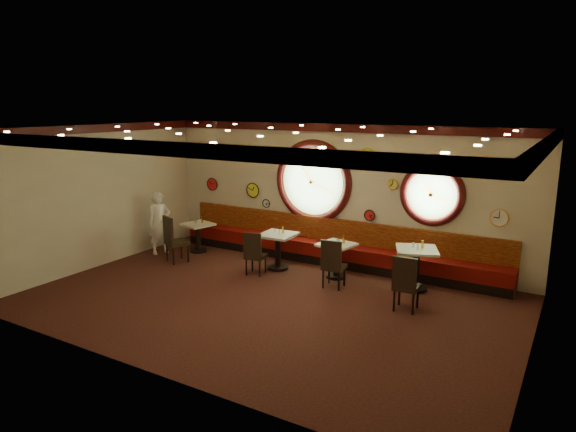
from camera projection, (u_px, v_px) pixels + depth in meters
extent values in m
cube|color=black|center=(267.00, 302.00, 9.65)|extent=(9.00, 6.00, 0.00)
cube|color=gold|center=(265.00, 130.00, 8.96)|extent=(9.00, 6.00, 0.02)
cube|color=beige|center=(336.00, 194.00, 11.83)|extent=(9.00, 0.02, 3.20)
cube|color=beige|center=(143.00, 262.00, 6.78)|extent=(9.00, 0.02, 3.20)
cube|color=beige|center=(98.00, 196.00, 11.53)|extent=(0.02, 6.00, 3.20)
cube|color=beige|center=(539.00, 255.00, 7.08)|extent=(0.02, 6.00, 3.20)
cube|color=#370A0A|center=(337.00, 128.00, 11.47)|extent=(9.00, 0.10, 0.18)
cube|color=#370A0A|center=(139.00, 147.00, 6.50)|extent=(9.00, 0.10, 0.18)
cube|color=#370A0A|center=(94.00, 129.00, 11.18)|extent=(0.10, 6.00, 0.18)
cube|color=#370A0A|center=(547.00, 145.00, 6.78)|extent=(0.10, 6.00, 0.18)
cube|color=black|center=(330.00, 259.00, 11.92)|extent=(8.00, 0.55, 0.20)
cube|color=#590907|center=(330.00, 249.00, 11.87)|extent=(8.00, 0.55, 0.30)
cube|color=#5F0807|center=(335.00, 230.00, 11.97)|extent=(8.00, 0.10, 0.55)
cylinder|color=#7DB76E|center=(313.00, 181.00, 12.07)|extent=(1.66, 0.02, 1.66)
torus|color=#370A0A|center=(313.00, 182.00, 12.06)|extent=(1.98, 0.18, 1.98)
torus|color=gold|center=(312.00, 182.00, 12.04)|extent=(1.61, 0.03, 1.61)
cylinder|color=#7DB76E|center=(432.00, 194.00, 10.70)|extent=(1.10, 0.02, 1.10)
torus|color=#370A0A|center=(432.00, 194.00, 10.69)|extent=(1.38, 0.18, 1.38)
torus|color=gold|center=(432.00, 194.00, 10.66)|extent=(1.09, 0.03, 1.09)
cylinder|color=black|center=(263.00, 153.00, 12.61)|extent=(0.24, 0.03, 0.24)
cylinder|color=black|center=(490.00, 169.00, 10.00)|extent=(0.28, 0.03, 0.28)
cylinder|color=white|center=(499.00, 218.00, 10.08)|extent=(0.34, 0.03, 0.34)
cylinder|color=yellow|center=(253.00, 190.00, 12.96)|extent=(0.36, 0.03, 0.36)
cylinder|color=red|center=(212.00, 184.00, 13.59)|extent=(0.32, 0.03, 0.32)
cylinder|color=gold|center=(393.00, 184.00, 11.06)|extent=(0.22, 0.03, 0.22)
cylinder|color=#A2D141|center=(368.00, 155.00, 11.23)|extent=(0.30, 0.03, 0.30)
cylinder|color=#9BC226|center=(224.00, 155.00, 13.22)|extent=(0.26, 0.03, 0.26)
cylinder|color=red|center=(370.00, 215.00, 11.47)|extent=(0.24, 0.03, 0.24)
cylinder|color=silver|center=(266.00, 203.00, 12.83)|extent=(0.20, 0.03, 0.20)
cylinder|color=black|center=(199.00, 250.00, 12.89)|extent=(0.42, 0.42, 0.06)
cylinder|color=black|center=(198.00, 238.00, 12.82)|extent=(0.11, 0.11, 0.66)
cube|color=silver|center=(198.00, 224.00, 12.75)|extent=(0.80, 0.80, 0.05)
cylinder|color=black|center=(278.00, 267.00, 11.56)|extent=(0.47, 0.47, 0.06)
cylinder|color=black|center=(278.00, 252.00, 11.48)|extent=(0.13, 0.13, 0.74)
cube|color=silver|center=(278.00, 235.00, 11.40)|extent=(0.78, 0.78, 0.05)
cylinder|color=black|center=(336.00, 276.00, 10.99)|extent=(0.43, 0.43, 0.06)
cylinder|color=black|center=(336.00, 261.00, 10.91)|extent=(0.12, 0.12, 0.68)
cube|color=silver|center=(337.00, 245.00, 10.84)|extent=(0.79, 0.79, 0.05)
cylinder|color=black|center=(415.00, 288.00, 10.25)|extent=(0.49, 0.49, 0.07)
cylinder|color=black|center=(416.00, 270.00, 10.17)|extent=(0.13, 0.13, 0.78)
cube|color=silver|center=(417.00, 250.00, 10.08)|extent=(1.02, 1.02, 0.06)
cube|color=black|center=(177.00, 243.00, 11.98)|extent=(0.61, 0.61, 0.08)
cube|color=black|center=(168.00, 230.00, 11.79)|extent=(0.45, 0.24, 0.60)
cube|color=black|center=(256.00, 256.00, 11.13)|extent=(0.47, 0.47, 0.07)
cube|color=black|center=(252.00, 245.00, 10.90)|extent=(0.41, 0.12, 0.53)
cube|color=black|center=(334.00, 267.00, 10.34)|extent=(0.46, 0.46, 0.07)
cube|color=black|center=(331.00, 254.00, 10.11)|extent=(0.43, 0.09, 0.55)
cube|color=black|center=(407.00, 287.00, 9.19)|extent=(0.46, 0.46, 0.08)
cube|color=black|center=(405.00, 273.00, 8.96)|extent=(0.44, 0.08, 0.57)
cylinder|color=silver|center=(196.00, 220.00, 12.83)|extent=(0.04, 0.04, 0.11)
cylinder|color=silver|center=(275.00, 230.00, 11.53)|extent=(0.03, 0.03, 0.09)
cylinder|color=silver|center=(337.00, 240.00, 10.89)|extent=(0.04, 0.04, 0.10)
cylinder|color=silver|center=(413.00, 245.00, 10.13)|extent=(0.04, 0.04, 0.11)
cylinder|color=silver|center=(195.00, 222.00, 12.71)|extent=(0.03, 0.03, 0.09)
cylinder|color=silver|center=(280.00, 232.00, 11.36)|extent=(0.03, 0.03, 0.09)
cylinder|color=silver|center=(339.00, 242.00, 10.77)|extent=(0.04, 0.04, 0.10)
cylinder|color=silver|center=(418.00, 247.00, 9.98)|extent=(0.04, 0.04, 0.11)
cylinder|color=gold|center=(202.00, 220.00, 12.81)|extent=(0.05, 0.05, 0.16)
cylinder|color=gold|center=(283.00, 230.00, 11.43)|extent=(0.05, 0.05, 0.15)
cylinder|color=gold|center=(344.00, 239.00, 10.82)|extent=(0.05, 0.05, 0.18)
cylinder|color=yellow|center=(422.00, 244.00, 10.09)|extent=(0.05, 0.05, 0.16)
imported|color=white|center=(160.00, 223.00, 12.61)|extent=(0.58, 0.67, 1.54)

